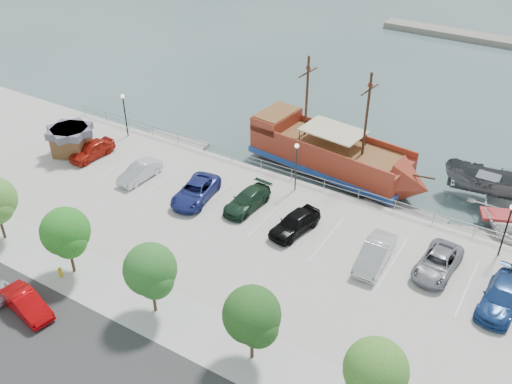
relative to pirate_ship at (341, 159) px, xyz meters
The scene contains 27 objects.
ground 12.08m from the pirate_ship, 98.11° to the right, with size 160.00×160.00×0.00m, color #374B4A.
sidewalk 21.91m from the pirate_ship, 94.41° to the right, with size 100.00×4.00×0.05m, color #B4B4B0.
seawall_railing 4.38m from the pirate_ship, 112.69° to the right, with size 50.00×0.06×1.00m.
pirate_ship is the anchor object (origin of this frame).
patrol_boat 11.99m from the pirate_ship, 13.92° to the left, with size 2.67×7.09×2.74m, color #535457.
speedboat 14.03m from the pirate_ship, ahead, with size 5.36×7.50×1.55m, color silver.
dock_west 16.34m from the pirate_ship, behind, with size 6.40×1.83×0.37m, color gray.
dock_mid 7.43m from the pirate_ship, 21.26° to the right, with size 6.71×1.92×0.38m, color slate.
dock_east 13.37m from the pirate_ship, 11.43° to the right, with size 6.80×1.94×0.39m, color gray.
shed 24.04m from the pirate_ship, 154.45° to the right, with size 3.99×3.99×2.56m.
street_sedan 27.60m from the pirate_ship, 109.85° to the right, with size 1.45×4.16×1.37m, color #AE0406.
fire_hydrant 24.77m from the pirate_ship, 113.99° to the right, with size 0.26×0.26×0.76m.
lamp_post_left 20.51m from the pirate_ship, 164.85° to the right, with size 0.36×0.36×4.28m.
lamp_post_mid 6.00m from the pirate_ship, 107.54° to the right, with size 0.36×0.36×4.28m.
lamp_post_right 15.43m from the pirate_ship, 20.43° to the right, with size 0.36×0.36×4.28m.
tree_c 24.02m from the pirate_ship, 113.53° to the right, with size 3.30×3.20×5.00m.
tree_d 22.20m from the pirate_ship, 96.61° to the right, with size 3.30×3.20×5.00m.
tree_e 22.50m from the pirate_ship, 78.49° to the right, with size 3.30×3.20×5.00m.
tree_f 24.85m from the pirate_ship, 62.38° to the right, with size 3.30×3.20×5.00m.
parked_car_a 22.06m from the pirate_ship, 153.13° to the right, with size 1.76×4.37×1.49m, color #AD1C10.
parked_car_b 17.23m from the pirate_ship, 142.09° to the right, with size 1.47×4.20×1.38m, color silver.
parked_car_c 13.17m from the pirate_ship, 126.43° to the right, with size 2.41×5.22×1.45m, color navy.
parked_car_d 10.17m from the pirate_ship, 111.34° to the right, with size 1.90×4.68×1.36m, color #193321.
parked_car_e 10.29m from the pirate_ship, 85.09° to the right, with size 1.82×4.51×1.54m, color black.
parked_car_f 12.80m from the pirate_ship, 55.79° to the right, with size 1.67×4.80×1.58m, color silver.
parked_car_g 14.38m from the pirate_ship, 39.61° to the right, with size 2.27×4.92×1.37m, color gray.
parked_car_h 18.56m from the pirate_ship, 33.90° to the right, with size 2.12×5.22×1.52m, color navy.
Camera 1 is at (17.41, -28.40, 25.67)m, focal length 40.00 mm.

